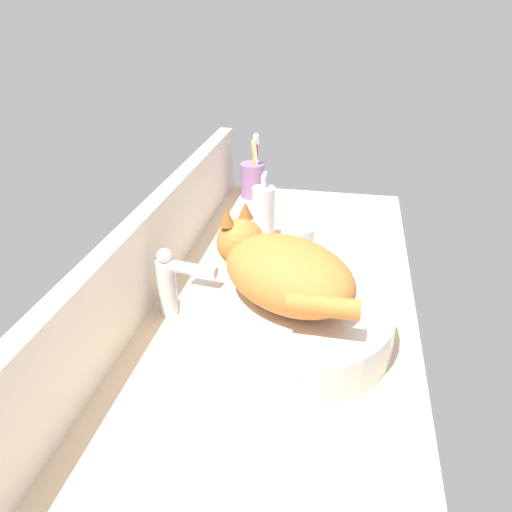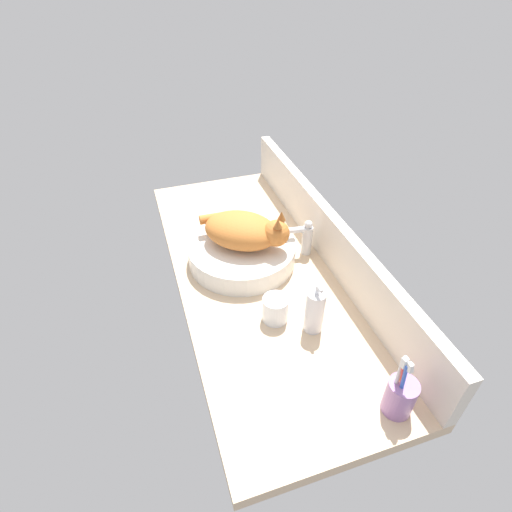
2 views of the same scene
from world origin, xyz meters
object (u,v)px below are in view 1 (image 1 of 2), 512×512
object	(u,v)px
soap_dispenser	(263,215)
toothbrush_cup	(253,178)
water_glass	(297,245)
sink_basin	(287,319)
faucet	(172,280)
cat	(282,270)

from	to	relation	value
soap_dispenser	toothbrush_cup	distance (cm)	30.48
soap_dispenser	toothbrush_cup	xyz separation A→B (cm)	(29.26, 8.39, -1.51)
toothbrush_cup	water_glass	size ratio (longest dim) A/B	2.33
sink_basin	toothbrush_cup	size ratio (longest dim) A/B	1.97
faucet	soap_dispenser	distance (cm)	34.95
faucet	toothbrush_cup	xyz separation A→B (cm)	(62.38, -2.75, -1.69)
soap_dispenser	water_glass	bearing A→B (deg)	-127.21
cat	soap_dispenser	size ratio (longest dim) A/B	1.75
cat	water_glass	bearing A→B (deg)	0.86
faucet	soap_dispenser	xyz separation A→B (cm)	(33.12, -11.15, -0.18)
toothbrush_cup	faucet	bearing A→B (deg)	177.47
cat	water_glass	world-z (taller)	cat
sink_basin	water_glass	xyz separation A→B (cm)	(29.08, 1.58, -0.12)
cat	soap_dispenser	bearing A→B (deg)	15.07
soap_dispenser	faucet	bearing A→B (deg)	161.40
soap_dispenser	water_glass	world-z (taller)	soap_dispenser
faucet	soap_dispenser	world-z (taller)	soap_dispenser
soap_dispenser	cat	bearing A→B (deg)	-164.93
soap_dispenser	sink_basin	bearing A→B (deg)	-163.51
cat	toothbrush_cup	xyz separation A→B (cm)	(64.49, 17.88, -7.35)
toothbrush_cup	soap_dispenser	bearing A→B (deg)	-163.99
sink_basin	cat	world-z (taller)	cat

